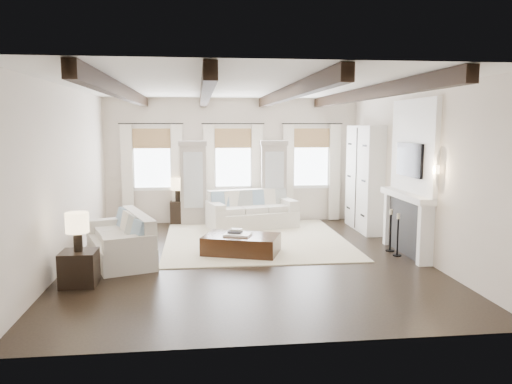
{
  "coord_description": "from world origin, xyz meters",
  "views": [
    {
      "loc": [
        -0.9,
        -9.13,
        2.49
      ],
      "look_at": [
        0.27,
        0.91,
        1.15
      ],
      "focal_mm": 35.0,
      "sensor_mm": 36.0,
      "label": 1
    }
  ],
  "objects": [
    {
      "name": "candlestick_near",
      "position": [
        2.9,
        -0.11,
        0.34
      ],
      "size": [
        0.17,
        0.17,
        0.83
      ],
      "color": "black",
      "rests_on": "ground"
    },
    {
      "name": "ottoman",
      "position": [
        -0.08,
        0.38,
        0.19
      ],
      "size": [
        1.64,
        1.31,
        0.37
      ],
      "primitive_type": "cube",
      "rotation": [
        0.0,
        0.0,
        -0.34
      ],
      "color": "black",
      "rests_on": "ground"
    },
    {
      "name": "side_table_front",
      "position": [
        -2.78,
        -1.24,
        0.27
      ],
      "size": [
        0.55,
        0.55,
        0.55
      ],
      "primitive_type": "cube",
      "color": "black",
      "rests_on": "ground"
    },
    {
      "name": "tray",
      "position": [
        -0.15,
        0.37,
        0.39
      ],
      "size": [
        0.6,
        0.52,
        0.04
      ],
      "primitive_type": "cube",
      "rotation": [
        0.0,
        0.0,
        -0.34
      ],
      "color": "white",
      "rests_on": "ottoman"
    },
    {
      "name": "sofa_back",
      "position": [
        0.39,
        2.94,
        0.37
      ],
      "size": [
        2.3,
        1.44,
        0.91
      ],
      "color": "silver",
      "rests_on": "ground"
    },
    {
      "name": "room_shell",
      "position": [
        0.75,
        0.9,
        1.89
      ],
      "size": [
        6.54,
        7.54,
        3.22
      ],
      "color": "beige",
      "rests_on": "ground"
    },
    {
      "name": "side_table_back",
      "position": [
        -1.43,
        3.61,
        0.29
      ],
      "size": [
        0.39,
        0.39,
        0.58
      ],
      "primitive_type": "cube",
      "color": "black",
      "rests_on": "ground"
    },
    {
      "name": "book_lower",
      "position": [
        -0.2,
        0.42,
        0.43
      ],
      "size": [
        0.31,
        0.27,
        0.04
      ],
      "primitive_type": "cube",
      "rotation": [
        0.0,
        0.0,
        -0.34
      ],
      "color": "#262628",
      "rests_on": "tray"
    },
    {
      "name": "book_upper",
      "position": [
        -0.17,
        0.48,
        0.47
      ],
      "size": [
        0.26,
        0.23,
        0.03
      ],
      "primitive_type": "cube",
      "rotation": [
        0.0,
        0.0,
        -0.34
      ],
      "color": "beige",
      "rests_on": "book_lower"
    },
    {
      "name": "lamp_front",
      "position": [
        -2.78,
        -1.24,
        0.96
      ],
      "size": [
        0.36,
        0.36,
        0.61
      ],
      "color": "black",
      "rests_on": "side_table_front"
    },
    {
      "name": "candlestick_far",
      "position": [
        2.9,
        0.26,
        0.35
      ],
      "size": [
        0.17,
        0.17,
        0.85
      ],
      "color": "black",
      "rests_on": "ground"
    },
    {
      "name": "ground",
      "position": [
        0.0,
        0.0,
        0.0
      ],
      "size": [
        7.5,
        7.5,
        0.0
      ],
      "primitive_type": "plane",
      "color": "black",
      "rests_on": "ground"
    },
    {
      "name": "lamp_back",
      "position": [
        -1.43,
        3.61,
        0.99
      ],
      "size": [
        0.35,
        0.35,
        0.6
      ],
      "color": "black",
      "rests_on": "side_table_back"
    },
    {
      "name": "area_rug",
      "position": [
        0.33,
        1.54,
        0.01
      ],
      "size": [
        3.92,
        4.18,
        0.02
      ],
      "primitive_type": "cube",
      "color": "beige",
      "rests_on": "ground"
    },
    {
      "name": "sofa_left",
      "position": [
        -2.31,
        0.17,
        0.35
      ],
      "size": [
        1.55,
        2.24,
        0.88
      ],
      "color": "silver",
      "rests_on": "ground"
    }
  ]
}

